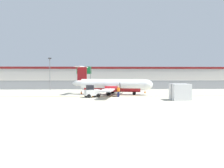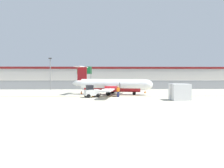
{
  "view_description": "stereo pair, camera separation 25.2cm",
  "coord_description": "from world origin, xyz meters",
  "px_view_note": "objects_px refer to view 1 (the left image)",
  "views": [
    {
      "loc": [
        -1.71,
        -29.74,
        3.37
      ],
      "look_at": [
        -0.31,
        5.75,
        1.8
      ],
      "focal_mm": 32.0,
      "sensor_mm": 36.0,
      "label": 1
    },
    {
      "loc": [
        -1.46,
        -29.75,
        3.37
      ],
      "look_at": [
        -0.31,
        5.75,
        1.8
      ],
      "focal_mm": 32.0,
      "sensor_mm": 36.0,
      "label": 2
    }
  ],
  "objects_px": {
    "commuter_airplane": "(114,85)",
    "baggage_tug": "(92,92)",
    "traffic_cone_near_right": "(81,92)",
    "parked_car_3": "(116,83)",
    "parked_car_0": "(63,84)",
    "parked_car_1": "(76,84)",
    "ground_crew_worker": "(118,91)",
    "parked_car_2": "(103,84)",
    "highway_sign": "(84,72)",
    "parked_car_5": "(165,84)",
    "traffic_cone_far_left": "(118,93)",
    "cargo_container": "(180,92)",
    "traffic_cone_far_right": "(93,95)",
    "apron_light_pole": "(50,71)",
    "traffic_cone_near_left": "(145,91)",
    "parked_car_4": "(138,83)"
  },
  "relations": [
    {
      "from": "commuter_airplane",
      "to": "baggage_tug",
      "type": "xyz_separation_m",
      "value": [
        -3.52,
        -4.12,
        -0.75
      ]
    },
    {
      "from": "traffic_cone_near_right",
      "to": "parked_car_3",
      "type": "bearing_deg",
      "value": 74.29
    },
    {
      "from": "commuter_airplane",
      "to": "traffic_cone_near_right",
      "type": "xyz_separation_m",
      "value": [
        -5.82,
        1.96,
        -1.29
      ]
    },
    {
      "from": "baggage_tug",
      "to": "traffic_cone_near_right",
      "type": "height_order",
      "value": "baggage_tug"
    },
    {
      "from": "parked_car_0",
      "to": "parked_car_1",
      "type": "bearing_deg",
      "value": 140.28
    },
    {
      "from": "ground_crew_worker",
      "to": "parked_car_2",
      "type": "bearing_deg",
      "value": -24.82
    },
    {
      "from": "baggage_tug",
      "to": "highway_sign",
      "type": "distance_m",
      "value": 19.49
    },
    {
      "from": "ground_crew_worker",
      "to": "parked_car_5",
      "type": "distance_m",
      "value": 28.06
    },
    {
      "from": "traffic_cone_far_left",
      "to": "highway_sign",
      "type": "relative_size",
      "value": 0.12
    },
    {
      "from": "cargo_container",
      "to": "traffic_cone_far_right",
      "type": "distance_m",
      "value": 12.74
    },
    {
      "from": "commuter_airplane",
      "to": "traffic_cone_far_left",
      "type": "relative_size",
      "value": 25.04
    },
    {
      "from": "parked_car_3",
      "to": "apron_light_pole",
      "type": "bearing_deg",
      "value": 54.32
    },
    {
      "from": "baggage_tug",
      "to": "ground_crew_worker",
      "type": "xyz_separation_m",
      "value": [
        4.07,
        0.28,
        0.1
      ]
    },
    {
      "from": "parked_car_2",
      "to": "ground_crew_worker",
      "type": "bearing_deg",
      "value": 98.45
    },
    {
      "from": "parked_car_0",
      "to": "traffic_cone_far_left",
      "type": "bearing_deg",
      "value": 117.45
    },
    {
      "from": "traffic_cone_far_left",
      "to": "traffic_cone_near_left",
      "type": "bearing_deg",
      "value": 35.04
    },
    {
      "from": "parked_car_4",
      "to": "traffic_cone_near_left",
      "type": "bearing_deg",
      "value": 76.55
    },
    {
      "from": "parked_car_3",
      "to": "highway_sign",
      "type": "distance_m",
      "value": 18.85
    },
    {
      "from": "ground_crew_worker",
      "to": "cargo_container",
      "type": "relative_size",
      "value": 0.69
    },
    {
      "from": "traffic_cone_far_right",
      "to": "parked_car_0",
      "type": "xyz_separation_m",
      "value": [
        -10.39,
        27.87,
        0.58
      ]
    },
    {
      "from": "traffic_cone_far_right",
      "to": "parked_car_3",
      "type": "height_order",
      "value": "parked_car_3"
    },
    {
      "from": "ground_crew_worker",
      "to": "traffic_cone_near_left",
      "type": "xyz_separation_m",
      "value": [
        5.49,
        6.46,
        -0.64
      ]
    },
    {
      "from": "traffic_cone_far_left",
      "to": "apron_light_pole",
      "type": "height_order",
      "value": "apron_light_pole"
    },
    {
      "from": "traffic_cone_near_right",
      "to": "parked_car_5",
      "type": "height_order",
      "value": "parked_car_5"
    },
    {
      "from": "commuter_airplane",
      "to": "parked_car_1",
      "type": "xyz_separation_m",
      "value": [
        -9.53,
        20.97,
        -0.71
      ]
    },
    {
      "from": "traffic_cone_near_right",
      "to": "apron_light_pole",
      "type": "height_order",
      "value": "apron_light_pole"
    },
    {
      "from": "baggage_tug",
      "to": "apron_light_pole",
      "type": "xyz_separation_m",
      "value": [
        -10.3,
        15.04,
        3.45
      ]
    },
    {
      "from": "ground_crew_worker",
      "to": "apron_light_pole",
      "type": "distance_m",
      "value": 20.87
    },
    {
      "from": "parked_car_2",
      "to": "parked_car_4",
      "type": "xyz_separation_m",
      "value": [
        11.36,
        7.4,
        0.0
      ]
    },
    {
      "from": "commuter_airplane",
      "to": "parked_car_4",
      "type": "xyz_separation_m",
      "value": [
        9.3,
        29.07,
        -0.71
      ]
    },
    {
      "from": "cargo_container",
      "to": "traffic_cone_near_right",
      "type": "bearing_deg",
      "value": 143.92
    },
    {
      "from": "traffic_cone_far_right",
      "to": "parked_car_4",
      "type": "distance_m",
      "value": 35.12
    },
    {
      "from": "baggage_tug",
      "to": "parked_car_5",
      "type": "height_order",
      "value": "baggage_tug"
    },
    {
      "from": "parked_car_0",
      "to": "highway_sign",
      "type": "relative_size",
      "value": 0.78
    },
    {
      "from": "ground_crew_worker",
      "to": "parked_car_3",
      "type": "distance_m",
      "value": 34.97
    },
    {
      "from": "commuter_airplane",
      "to": "parked_car_3",
      "type": "height_order",
      "value": "commuter_airplane"
    },
    {
      "from": "cargo_container",
      "to": "traffic_cone_near_right",
      "type": "height_order",
      "value": "cargo_container"
    },
    {
      "from": "parked_car_3",
      "to": "cargo_container",
      "type": "bearing_deg",
      "value": 102.23
    },
    {
      "from": "parked_car_1",
      "to": "parked_car_2",
      "type": "distance_m",
      "value": 7.5
    },
    {
      "from": "ground_crew_worker",
      "to": "parked_car_1",
      "type": "bearing_deg",
      "value": -8.54
    },
    {
      "from": "traffic_cone_near_left",
      "to": "parked_car_2",
      "type": "bearing_deg",
      "value": 113.01
    },
    {
      "from": "parked_car_2",
      "to": "parked_car_0",
      "type": "bearing_deg",
      "value": -9.55
    },
    {
      "from": "parked_car_1",
      "to": "parked_car_5",
      "type": "bearing_deg",
      "value": -7.38
    },
    {
      "from": "baggage_tug",
      "to": "traffic_cone_near_left",
      "type": "xyz_separation_m",
      "value": [
        9.56,
        6.74,
        -0.54
      ]
    },
    {
      "from": "traffic_cone_near_left",
      "to": "parked_car_4",
      "type": "xyz_separation_m",
      "value": [
        3.27,
        26.44,
        0.58
      ]
    },
    {
      "from": "baggage_tug",
      "to": "highway_sign",
      "type": "height_order",
      "value": "highway_sign"
    },
    {
      "from": "traffic_cone_near_right",
      "to": "highway_sign",
      "type": "bearing_deg",
      "value": 93.49
    },
    {
      "from": "baggage_tug",
      "to": "parked_car_1",
      "type": "relative_size",
      "value": 0.59
    },
    {
      "from": "traffic_cone_near_right",
      "to": "traffic_cone_far_right",
      "type": "height_order",
      "value": "same"
    },
    {
      "from": "parked_car_5",
      "to": "traffic_cone_near_right",
      "type": "bearing_deg",
      "value": -141.4
    }
  ]
}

